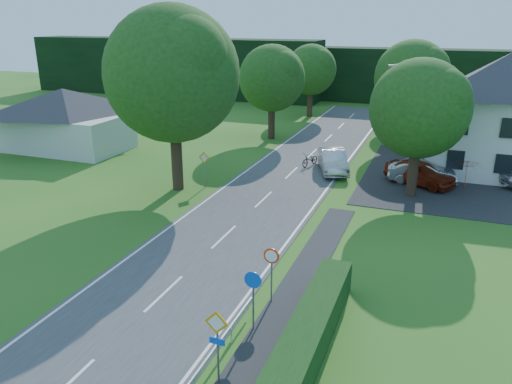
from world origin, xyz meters
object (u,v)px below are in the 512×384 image
at_px(parked_car_red, 420,172).
at_px(streetlight, 413,120).
at_px(parked_car_silver_a, 422,172).
at_px(parasol, 466,174).
at_px(moving_car, 333,161).
at_px(motorcycle, 310,159).

bearing_deg(parked_car_red, streetlight, 155.23).
bearing_deg(parked_car_red, parked_car_silver_a, 12.71).
height_order(streetlight, parked_car_silver_a, streetlight).
distance_m(parked_car_silver_a, parasol, 2.78).
bearing_deg(parked_car_silver_a, moving_car, 80.92).
height_order(motorcycle, parked_car_silver_a, parked_car_silver_a).
bearing_deg(streetlight, parked_car_silver_a, 47.77).
relative_size(moving_car, parked_car_red, 1.03).
relative_size(moving_car, parked_car_silver_a, 1.10).
height_order(streetlight, parked_car_red, streetlight).
xyz_separation_m(moving_car, parked_car_red, (6.15, -0.86, 0.00)).
bearing_deg(streetlight, parasol, 11.06).
height_order(moving_car, parasol, parasol).
relative_size(parked_car_silver_a, parasol, 2.11).
bearing_deg(parked_car_silver_a, streetlight, 132.67).
bearing_deg(motorcycle, parked_car_red, 6.59).
distance_m(moving_car, motorcycle, 2.12).
bearing_deg(streetlight, motorcycle, 162.58).
bearing_deg(motorcycle, moving_car, -5.28).
xyz_separation_m(streetlight, parked_car_silver_a, (0.91, 1.00, -3.68)).
xyz_separation_m(streetlight, motorcycle, (-7.29, 2.29, -3.91)).
distance_m(streetlight, motorcycle, 8.58).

